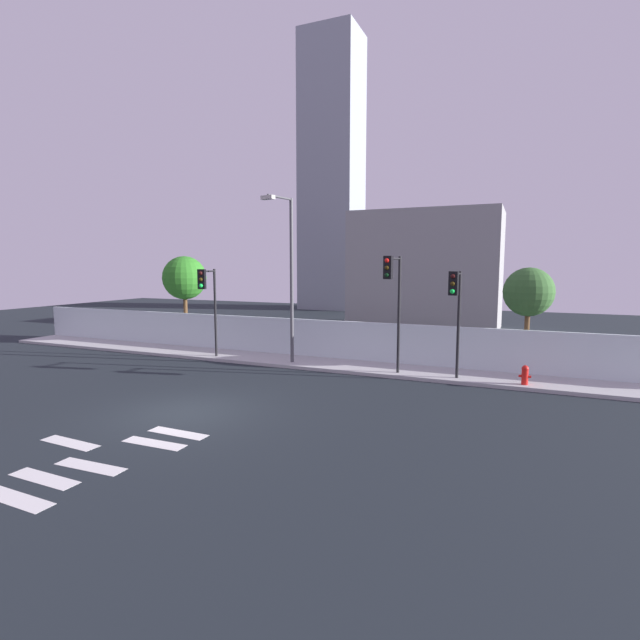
{
  "coord_description": "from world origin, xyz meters",
  "views": [
    {
      "loc": [
        9.67,
        -11.63,
        4.6
      ],
      "look_at": [
        1.81,
        6.5,
        2.32
      ],
      "focal_mm": 26.79,
      "sensor_mm": 36.0,
      "label": 1
    }
  ],
  "objects_px": {
    "traffic_light_right": "(393,289)",
    "roadside_tree_midleft": "(529,293)",
    "fire_hydrant": "(525,374)",
    "traffic_light_center": "(208,293)",
    "traffic_light_left": "(456,301)",
    "roadside_tree_leftmost": "(185,278)",
    "street_lamp_curbside": "(289,268)"
  },
  "relations": [
    {
      "from": "traffic_light_center",
      "to": "fire_hydrant",
      "type": "xyz_separation_m",
      "value": [
        13.78,
        0.7,
        -2.75
      ]
    },
    {
      "from": "roadside_tree_midleft",
      "to": "traffic_light_center",
      "type": "bearing_deg",
      "value": -165.35
    },
    {
      "from": "traffic_light_left",
      "to": "roadside_tree_leftmost",
      "type": "distance_m",
      "value": 15.85
    },
    {
      "from": "street_lamp_curbside",
      "to": "roadside_tree_midleft",
      "type": "bearing_deg",
      "value": 15.89
    },
    {
      "from": "traffic_light_left",
      "to": "street_lamp_curbside",
      "type": "distance_m",
      "value": 7.49
    },
    {
      "from": "traffic_light_right",
      "to": "fire_hydrant",
      "type": "height_order",
      "value": "traffic_light_right"
    },
    {
      "from": "street_lamp_curbside",
      "to": "traffic_light_right",
      "type": "bearing_deg",
      "value": -6.6
    },
    {
      "from": "traffic_light_right",
      "to": "roadside_tree_leftmost",
      "type": "distance_m",
      "value": 13.52
    },
    {
      "from": "traffic_light_left",
      "to": "traffic_light_center",
      "type": "relative_size",
      "value": 0.99
    },
    {
      "from": "traffic_light_center",
      "to": "roadside_tree_midleft",
      "type": "height_order",
      "value": "roadside_tree_midleft"
    },
    {
      "from": "street_lamp_curbside",
      "to": "fire_hydrant",
      "type": "bearing_deg",
      "value": -0.44
    },
    {
      "from": "traffic_light_left",
      "to": "traffic_light_center",
      "type": "height_order",
      "value": "traffic_light_center"
    },
    {
      "from": "fire_hydrant",
      "to": "roadside_tree_midleft",
      "type": "distance_m",
      "value": 4.1
    },
    {
      "from": "roadside_tree_midleft",
      "to": "roadside_tree_leftmost",
      "type": "bearing_deg",
      "value": 180.0
    },
    {
      "from": "fire_hydrant",
      "to": "roadside_tree_leftmost",
      "type": "height_order",
      "value": "roadside_tree_leftmost"
    },
    {
      "from": "street_lamp_curbside",
      "to": "roadside_tree_midleft",
      "type": "height_order",
      "value": "street_lamp_curbside"
    },
    {
      "from": "roadside_tree_leftmost",
      "to": "traffic_light_center",
      "type": "bearing_deg",
      "value": -40.13
    },
    {
      "from": "traffic_light_right",
      "to": "fire_hydrant",
      "type": "relative_size",
      "value": 6.58
    },
    {
      "from": "roadside_tree_leftmost",
      "to": "roadside_tree_midleft",
      "type": "relative_size",
      "value": 1.13
    },
    {
      "from": "street_lamp_curbside",
      "to": "roadside_tree_midleft",
      "type": "distance_m",
      "value": 10.37
    },
    {
      "from": "traffic_light_left",
      "to": "roadside_tree_midleft",
      "type": "height_order",
      "value": "roadside_tree_midleft"
    },
    {
      "from": "traffic_light_center",
      "to": "roadside_tree_midleft",
      "type": "distance_m",
      "value": 14.24
    },
    {
      "from": "fire_hydrant",
      "to": "roadside_tree_midleft",
      "type": "xyz_separation_m",
      "value": [
        -0.01,
        2.9,
        2.9
      ]
    },
    {
      "from": "traffic_light_right",
      "to": "roadside_tree_midleft",
      "type": "distance_m",
      "value": 6.02
    },
    {
      "from": "street_lamp_curbside",
      "to": "traffic_light_center",
      "type": "bearing_deg",
      "value": -168.61
    },
    {
      "from": "traffic_light_right",
      "to": "street_lamp_curbside",
      "type": "xyz_separation_m",
      "value": [
        -4.96,
        0.57,
        0.82
      ]
    },
    {
      "from": "traffic_light_right",
      "to": "roadside_tree_leftmost",
      "type": "xyz_separation_m",
      "value": [
        -13.09,
        3.4,
        0.2
      ]
    },
    {
      "from": "traffic_light_center",
      "to": "roadside_tree_midleft",
      "type": "xyz_separation_m",
      "value": [
        13.78,
        3.6,
        0.15
      ]
    },
    {
      "from": "fire_hydrant",
      "to": "roadside_tree_leftmost",
      "type": "distance_m",
      "value": 18.58
    },
    {
      "from": "traffic_light_center",
      "to": "traffic_light_left",
      "type": "bearing_deg",
      "value": 1.64
    },
    {
      "from": "roadside_tree_leftmost",
      "to": "traffic_light_right",
      "type": "bearing_deg",
      "value": -14.55
    },
    {
      "from": "traffic_light_right",
      "to": "roadside_tree_midleft",
      "type": "relative_size",
      "value": 1.07
    }
  ]
}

